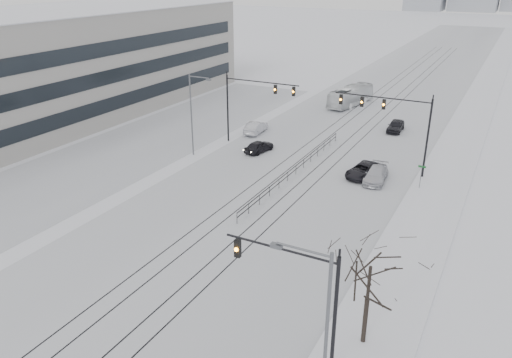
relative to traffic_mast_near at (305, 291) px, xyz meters
name	(u,v)px	position (x,y,z in m)	size (l,w,h in m)	color
road	(376,107)	(-10.79, 54.00, -4.55)	(22.00, 260.00, 0.02)	silver
sidewalk_east	(472,118)	(2.71, 54.00, -4.48)	(5.00, 260.00, 0.16)	silver
curb	(453,116)	(0.26, 54.00, -4.50)	(0.10, 260.00, 0.12)	gray
parking_strip	(167,133)	(-30.79, 29.00, -4.55)	(14.00, 60.00, 0.03)	silver
tram_rails	(330,146)	(-10.79, 34.00, -4.54)	(5.30, 180.00, 0.01)	black
office_building	(57,65)	(-48.76, 29.00, 2.50)	(20.20, 62.20, 14.11)	#ABA8A1
traffic_mast_near	(305,291)	(0.00, 0.00, 0.00)	(6.10, 0.37, 7.00)	black
traffic_mast_ne	(394,118)	(-2.64, 29.00, 1.20)	(9.60, 0.37, 8.00)	black
traffic_mast_nw	(250,98)	(-19.31, 30.00, 1.01)	(9.10, 0.37, 8.00)	black
street_light_east	(320,329)	(1.91, -3.00, 0.65)	(2.73, 0.25, 9.00)	#595B60
street_light_west	(193,110)	(-22.99, 24.00, 0.65)	(2.73, 0.25, 9.00)	#595B60
bare_tree	(370,275)	(2.41, 3.00, -0.07)	(4.40, 4.40, 6.10)	black
median_fence	(296,170)	(-10.79, 24.00, -4.04)	(0.06, 24.00, 1.00)	black
street_sign	(421,174)	(1.01, 26.00, -2.96)	(0.70, 0.06, 2.40)	#595B60
sedan_sb_inner	(259,146)	(-17.16, 28.17, -3.89)	(1.60, 3.97, 1.35)	black
sedan_sb_outer	(256,127)	(-20.79, 34.29, -3.82)	(1.58, 4.52, 1.49)	#B7B8C0
sedan_nb_front	(363,170)	(-4.61, 26.61, -3.90)	(2.20, 4.76, 1.32)	black
sedan_nb_right	(376,175)	(-3.16, 26.00, -3.88)	(1.92, 4.72, 1.37)	silver
sedan_nb_far	(396,126)	(-5.33, 43.25, -3.83)	(1.73, 4.29, 1.46)	black
box_truck	(351,96)	(-14.56, 53.32, -3.13)	(2.41, 10.30, 2.87)	white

